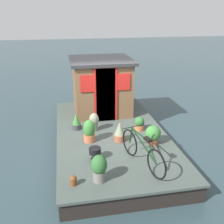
{
  "coord_description": "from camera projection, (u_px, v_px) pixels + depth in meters",
  "views": [
    {
      "loc": [
        -6.91,
        1.27,
        3.84
      ],
      "look_at": [
        -0.2,
        0.0,
        1.17
      ],
      "focal_mm": 42.74,
      "sensor_mm": 36.0,
      "label": 1
    }
  ],
  "objects": [
    {
      "name": "potted_plant_geranium",
      "position": [
        139.0,
        124.0,
        7.83
      ],
      "size": [
        0.3,
        0.3,
        0.41
      ],
      "color": "#B2603D",
      "rests_on": "houseboat_deck"
    },
    {
      "name": "ground_plane",
      "position": [
        111.0,
        146.0,
        7.94
      ],
      "size": [
        60.0,
        60.0,
        0.0
      ],
      "primitive_type": "plane",
      "color": "#2D4247"
    },
    {
      "name": "potted_plant_succulent",
      "position": [
        120.0,
        132.0,
        7.16
      ],
      "size": [
        0.31,
        0.31,
        0.55
      ],
      "color": "#935138",
      "rests_on": "houseboat_deck"
    },
    {
      "name": "potted_plant_mint",
      "position": [
        76.0,
        122.0,
        7.87
      ],
      "size": [
        0.26,
        0.26,
        0.47
      ],
      "color": "#38383D",
      "rests_on": "houseboat_deck"
    },
    {
      "name": "bicycle",
      "position": [
        142.0,
        151.0,
        5.99
      ],
      "size": [
        1.68,
        0.64,
        0.79
      ],
      "color": "black",
      "rests_on": "houseboat_deck"
    },
    {
      "name": "potted_plant_sage",
      "position": [
        94.0,
        121.0,
        7.78
      ],
      "size": [
        0.28,
        0.28,
        0.54
      ],
      "color": "slate",
      "rests_on": "houseboat_deck"
    },
    {
      "name": "houseboat_deck",
      "position": [
        111.0,
        139.0,
        7.85
      ],
      "size": [
        5.71,
        3.1,
        0.47
      ],
      "color": "#424C47",
      "rests_on": "ground_plane"
    },
    {
      "name": "potted_plant_fern",
      "position": [
        89.0,
        131.0,
        7.11
      ],
      "size": [
        0.32,
        0.32,
        0.62
      ],
      "color": "#B2603D",
      "rests_on": "houseboat_deck"
    },
    {
      "name": "mooring_bollard",
      "position": [
        73.0,
        180.0,
        5.41
      ],
      "size": [
        0.15,
        0.15,
        0.22
      ],
      "color": "brown",
      "rests_on": "houseboat_deck"
    },
    {
      "name": "charcoal_grill",
      "position": [
        95.0,
        151.0,
        6.3
      ],
      "size": [
        0.29,
        0.29,
        0.3
      ],
      "color": "black",
      "rests_on": "houseboat_deck"
    },
    {
      "name": "potted_plant_lavender",
      "position": [
        153.0,
        134.0,
        7.0
      ],
      "size": [
        0.41,
        0.41,
        0.51
      ],
      "color": "#B2603D",
      "rests_on": "houseboat_deck"
    },
    {
      "name": "potted_plant_rosemary",
      "position": [
        99.0,
        168.0,
        5.46
      ],
      "size": [
        0.34,
        0.34,
        0.6
      ],
      "color": "slate",
      "rests_on": "houseboat_deck"
    },
    {
      "name": "houseboat_cabin",
      "position": [
        101.0,
        85.0,
        9.03
      ],
      "size": [
        1.97,
        2.02,
        1.82
      ],
      "color": "brown",
      "rests_on": "houseboat_deck"
    }
  ]
}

